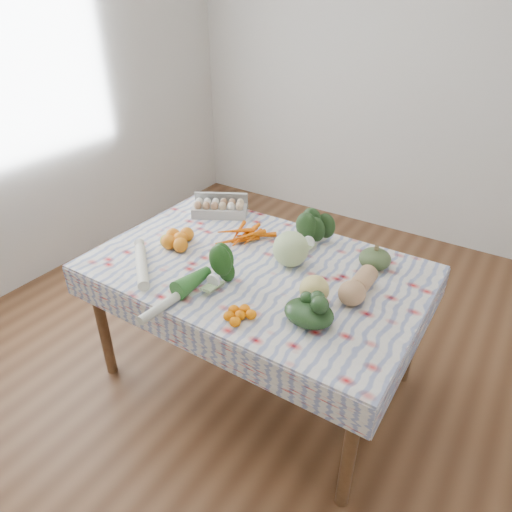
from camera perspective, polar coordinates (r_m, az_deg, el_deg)
ground at (r=2.80m, az=0.00°, el=-14.51°), size 4.50×4.50×0.00m
wall_back at (r=4.07m, az=18.74°, el=21.26°), size 4.00×0.04×2.80m
dining_table at (r=2.36m, az=0.00°, el=-2.94°), size 1.60×1.00×0.75m
tablecloth at (r=2.31m, az=0.00°, el=-1.35°), size 1.66×1.06×0.01m
egg_carton at (r=2.80m, az=-4.60°, el=5.85°), size 0.35×0.28×0.09m
carrot_bunch at (r=2.51m, az=-1.62°, el=2.24°), size 0.32×0.30×0.05m
kale_bunch at (r=2.48m, az=7.23°, el=2.93°), size 0.17×0.15×0.15m
kabocha_squash at (r=2.35m, az=14.64°, el=-0.34°), size 0.20×0.20×0.10m
cabbage at (r=2.28m, az=4.36°, el=0.89°), size 0.24×0.24×0.18m
butternut_squash at (r=2.12m, az=12.67°, el=-3.46°), size 0.12×0.27×0.12m
orange_cluster at (r=2.50m, az=-9.46°, el=2.11°), size 0.33×0.33×0.08m
broccoli at (r=2.16m, az=-4.53°, el=-2.02°), size 0.17×0.17×0.12m
mandarin_cluster at (r=1.95m, az=-2.01°, el=-7.34°), size 0.21×0.21×0.05m
grapefruit at (r=2.04m, az=7.30°, el=-4.21°), size 0.17×0.17×0.13m
spinach_bag at (r=1.93m, az=6.63°, el=-7.11°), size 0.25×0.22×0.10m
daikon at (r=2.33m, az=-14.11°, el=-1.20°), size 0.32×0.30×0.06m
leek at (r=2.09m, az=-10.01°, el=-5.03°), size 0.07×0.42×0.05m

